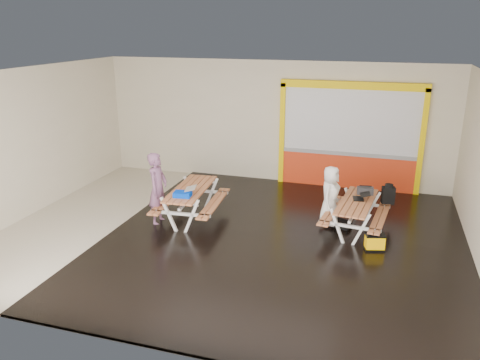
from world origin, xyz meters
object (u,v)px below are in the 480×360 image
(picnic_table_right, at_px, (356,208))
(blue_pouch, at_px, (183,194))
(person_left, at_px, (158,189))
(backpack, at_px, (388,194))
(dark_case, at_px, (342,224))
(picnic_table_left, at_px, (191,196))
(fluke_bag, at_px, (375,242))
(toolbox, at_px, (365,191))
(laptop_right, at_px, (361,197))
(person_right, at_px, (330,195))
(laptop_left, at_px, (186,192))

(picnic_table_right, xyz_separation_m, blue_pouch, (-3.70, -1.00, 0.28))
(person_left, relative_size, backpack, 3.54)
(picnic_table_right, height_order, dark_case, picnic_table_right)
(picnic_table_left, xyz_separation_m, blue_pouch, (0.05, -0.58, 0.25))
(person_left, relative_size, fluke_bag, 3.83)
(picnic_table_left, distance_m, picnic_table_right, 3.77)
(backpack, bearing_deg, blue_pouch, -157.03)
(picnic_table_left, distance_m, toolbox, 4.01)
(laptop_right, height_order, backpack, backpack)
(person_left, xyz_separation_m, laptop_right, (4.47, 0.94, -0.04))
(toolbox, distance_m, dark_case, 0.93)
(dark_case, bearing_deg, person_right, -176.32)
(picnic_table_right, xyz_separation_m, backpack, (0.66, 0.85, 0.11))
(laptop_left, distance_m, blue_pouch, 0.18)
(person_left, height_order, fluke_bag, person_left)
(backpack, distance_m, fluke_bag, 1.76)
(laptop_left, bearing_deg, laptop_right, 14.22)
(laptop_right, relative_size, backpack, 0.83)
(picnic_table_left, height_order, backpack, backpack)
(dark_case, bearing_deg, fluke_bag, -51.94)
(picnic_table_right, height_order, laptop_right, laptop_right)
(blue_pouch, relative_size, toolbox, 0.99)
(blue_pouch, bearing_deg, laptop_left, 87.32)
(person_left, bearing_deg, person_right, -78.68)
(person_left, relative_size, toolbox, 4.50)
(person_left, distance_m, person_right, 3.91)
(person_right, height_order, blue_pouch, person_right)
(picnic_table_right, distance_m, laptop_right, 0.27)
(laptop_right, height_order, toolbox, toolbox)
(dark_case, bearing_deg, backpack, 37.50)
(laptop_right, bearing_deg, person_right, -177.07)
(fluke_bag, bearing_deg, toolbox, 103.02)
(picnic_table_left, distance_m, person_left, 0.79)
(person_right, height_order, laptop_left, person_right)
(person_right, relative_size, laptop_left, 2.82)
(person_right, distance_m, dark_case, 0.74)
(person_right, bearing_deg, blue_pouch, 119.67)
(backpack, bearing_deg, dark_case, -142.50)
(person_left, bearing_deg, blue_pouch, -107.53)
(toolbox, xyz_separation_m, fluke_bag, (0.31, -1.33, -0.63))
(blue_pouch, distance_m, fluke_bag, 4.21)
(laptop_left, distance_m, dark_case, 3.60)
(blue_pouch, bearing_deg, fluke_bag, 2.30)
(backpack, bearing_deg, person_left, -161.88)
(dark_case, bearing_deg, blue_pouch, -161.82)
(blue_pouch, bearing_deg, toolbox, 21.29)
(picnic_table_left, distance_m, blue_pouch, 0.63)
(backpack, height_order, dark_case, backpack)
(toolbox, distance_m, fluke_bag, 1.50)
(laptop_left, bearing_deg, backpack, 20.97)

